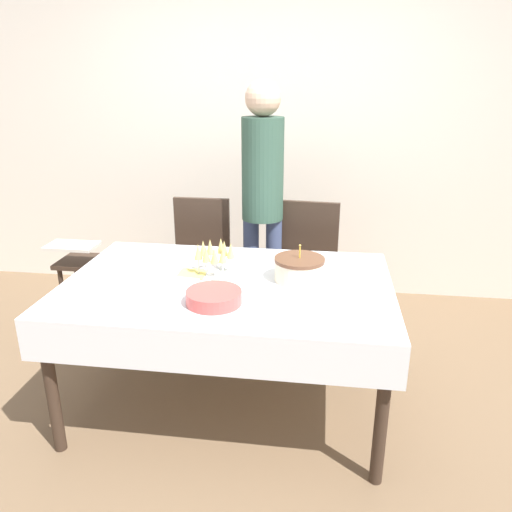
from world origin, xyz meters
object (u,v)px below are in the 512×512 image
dining_chair_far_left (200,261)px  plate_stack_main (214,297)px  dining_chair_far_right (307,266)px  high_chair (81,272)px  birthday_cake (299,269)px  plate_stack_dessert (234,281)px  champagne_tray (215,257)px  person_standing (263,187)px

dining_chair_far_left → plate_stack_main: bearing=-72.3°
dining_chair_far_right → high_chair: 1.58m
dining_chair_far_right → birthday_cake: (-0.01, -0.80, 0.29)m
birthday_cake → plate_stack_dessert: bearing=-164.3°
birthday_cake → dining_chair_far_right: bearing=89.0°
dining_chair_far_left → high_chair: size_ratio=1.36×
dining_chair_far_left → champagne_tray: dining_chair_far_left is taller
birthday_cake → plate_stack_main: bearing=-138.0°
person_standing → birthday_cake: bearing=-70.3°
dining_chair_far_right → person_standing: 0.63m
champagne_tray → high_chair: (-1.09, 0.59, -0.38)m
plate_stack_main → high_chair: size_ratio=0.37×
dining_chair_far_right → plate_stack_dessert: (-0.34, -0.89, 0.24)m
birthday_cake → plate_stack_dessert: 0.35m
champagne_tray → plate_stack_main: 0.37m
person_standing → high_chair: 1.40m
champagne_tray → high_chair: size_ratio=0.40×
dining_chair_far_right → birthday_cake: bearing=-91.0°
champagne_tray → dining_chair_far_left: bearing=110.3°
plate_stack_main → dining_chair_far_left: bearing=107.7°
plate_stack_main → person_standing: person_standing is taller
champagne_tray → plate_stack_main: size_ratio=1.06×
champagne_tray → plate_stack_dessert: bearing=-40.9°
dining_chair_far_left → champagne_tray: 0.90m
dining_chair_far_left → plate_stack_main: (0.36, -1.14, 0.26)m
dining_chair_far_right → champagne_tray: dining_chair_far_right is taller
plate_stack_dessert → dining_chair_far_right: bearing=68.9°
dining_chair_far_right → plate_stack_dessert: 0.99m
champagne_tray → person_standing: bearing=79.3°
plate_stack_dessert → birthday_cake: bearing=15.7°
birthday_cake → high_chair: size_ratio=0.37×
birthday_cake → champagne_tray: (-0.46, 0.02, 0.04)m
birthday_cake → dining_chair_far_left: bearing=133.0°
dining_chair_far_left → plate_stack_dessert: (0.42, -0.89, 0.24)m
plate_stack_main → person_standing: bearing=86.1°
high_chair → plate_stack_dessert: bearing=-29.8°
person_standing → high_chair: (-1.25, -0.23, -0.59)m
champagne_tray → plate_stack_main: champagne_tray is taller
high_chair → dining_chair_far_right: bearing=7.0°
dining_chair_far_left → dining_chair_far_right: (0.76, -0.00, 0.00)m
dining_chair_far_left → dining_chair_far_right: same height
plate_stack_main → person_standing: size_ratio=0.15×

